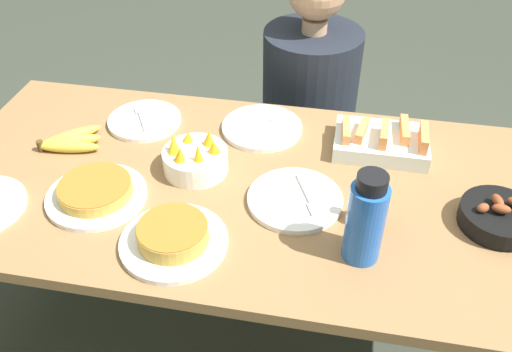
% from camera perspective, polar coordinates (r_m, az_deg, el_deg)
% --- Properties ---
extents(ground_plane, '(14.00, 14.00, 0.00)m').
position_cam_1_polar(ground_plane, '(2.08, 0.00, -16.95)').
color(ground_plane, '#383D33').
extents(dining_table, '(1.83, 0.85, 0.75)m').
position_cam_1_polar(dining_table, '(1.57, 0.00, -3.51)').
color(dining_table, olive).
rests_on(dining_table, ground_plane).
extents(banana_bunch, '(0.20, 0.17, 0.04)m').
position_cam_1_polar(banana_bunch, '(1.74, -19.12, 3.43)').
color(banana_bunch, gold).
rests_on(banana_bunch, dining_table).
extents(melon_tray, '(0.28, 0.19, 0.10)m').
position_cam_1_polar(melon_tray, '(1.66, 13.10, 3.58)').
color(melon_tray, silver).
rests_on(melon_tray, dining_table).
extents(skillet, '(0.33, 0.24, 0.08)m').
position_cam_1_polar(skillet, '(1.50, 24.41, -4.06)').
color(skillet, black).
rests_on(skillet, dining_table).
extents(frittata_plate_center, '(0.27, 0.27, 0.06)m').
position_cam_1_polar(frittata_plate_center, '(1.34, -8.70, -6.38)').
color(frittata_plate_center, white).
rests_on(frittata_plate_center, dining_table).
extents(frittata_plate_side, '(0.27, 0.27, 0.05)m').
position_cam_1_polar(frittata_plate_side, '(1.51, -16.50, -1.65)').
color(frittata_plate_side, white).
rests_on(frittata_plate_side, dining_table).
extents(empty_plate_near_front, '(0.25, 0.25, 0.02)m').
position_cam_1_polar(empty_plate_near_front, '(1.72, 0.63, 5.11)').
color(empty_plate_near_front, white).
rests_on(empty_plate_near_front, dining_table).
extents(empty_plate_far_left, '(0.26, 0.26, 0.02)m').
position_cam_1_polar(empty_plate_far_left, '(1.45, 4.13, -2.47)').
color(empty_plate_far_left, white).
rests_on(empty_plate_far_left, dining_table).
extents(empty_plate_far_right, '(0.23, 0.23, 0.02)m').
position_cam_1_polar(empty_plate_far_right, '(1.79, -11.65, 5.74)').
color(empty_plate_far_right, white).
rests_on(empty_plate_far_right, dining_table).
extents(fruit_bowl_mango, '(0.19, 0.19, 0.12)m').
position_cam_1_polar(fruit_bowl_mango, '(1.55, -6.41, 1.86)').
color(fruit_bowl_mango, white).
rests_on(fruit_bowl_mango, dining_table).
extents(water_bottle, '(0.09, 0.09, 0.24)m').
position_cam_1_polar(water_bottle, '(1.26, 11.47, -4.51)').
color(water_bottle, blue).
rests_on(water_bottle, dining_table).
extents(hot_sauce_bottle, '(0.05, 0.05, 0.16)m').
position_cam_1_polar(hot_sauce_bottle, '(1.38, 12.50, -2.89)').
color(hot_sauce_bottle, '#B72814').
rests_on(hot_sauce_bottle, dining_table).
extents(person_figure, '(0.40, 0.40, 1.15)m').
position_cam_1_polar(person_figure, '(2.23, 5.39, 4.69)').
color(person_figure, black).
rests_on(person_figure, ground_plane).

